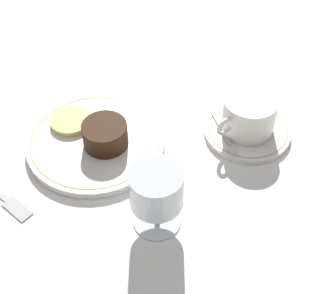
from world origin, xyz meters
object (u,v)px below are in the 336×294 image
dinner_plate (96,141)px  coffee_cup (249,114)px  dessert_cake (105,135)px  wine_glass (156,192)px

dinner_plate → coffee_cup: bearing=150.1°
dinner_plate → dessert_cake: (-0.01, 0.02, 0.03)m
coffee_cup → dessert_cake: (0.22, -0.11, -0.01)m
coffee_cup → wine_glass: 0.24m
dinner_plate → dessert_cake: dessert_cake is taller
dessert_cake → coffee_cup: bearing=152.8°
dinner_plate → coffee_cup: 0.27m
coffee_cup → dessert_cake: 0.25m
wine_glass → dessert_cake: bearing=-95.6°
coffee_cup → dessert_cake: coffee_cup is taller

